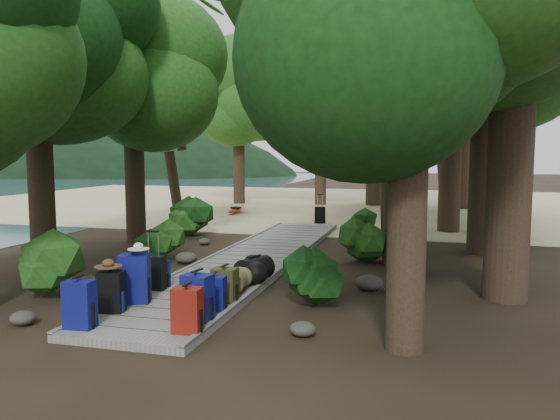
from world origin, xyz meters
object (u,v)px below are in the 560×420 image
(backpack_left_b, at_px, (111,289))
(duffel_right_black, at_px, (254,269))
(backpack_left_a, at_px, (80,302))
(backpack_right_b, at_px, (197,295))
(suitcase_on_boardwalk, at_px, (154,273))
(sun_lounger, at_px, (407,213))
(backpack_right_c, at_px, (214,291))
(duffel_right_khaki, at_px, (236,281))
(backpack_right_d, at_px, (225,283))
(kayak, at_px, (236,209))
(backpack_left_d, at_px, (158,272))
(lone_suitcase_on_sand, at_px, (320,215))
(backpack_right_a, at_px, (187,308))
(backpack_left_c, at_px, (135,276))

(backpack_left_b, bearing_deg, duffel_right_black, 49.78)
(backpack_left_a, xyz_separation_m, backpack_right_b, (1.45, 0.72, 0.01))
(suitcase_on_boardwalk, height_order, sun_lounger, suitcase_on_boardwalk)
(sun_lounger, bearing_deg, backpack_right_c, -122.35)
(backpack_left_a, distance_m, duffel_right_khaki, 2.84)
(backpack_left_a, height_order, suitcase_on_boardwalk, backpack_left_a)
(backpack_right_d, distance_m, duffel_right_black, 1.50)
(backpack_right_c, xyz_separation_m, kayak, (-4.56, 13.74, -0.22))
(backpack_right_b, distance_m, kayak, 15.04)
(backpack_right_d, bearing_deg, backpack_left_a, -125.28)
(backpack_left_d, bearing_deg, backpack_left_a, -71.04)
(backpack_right_c, relative_size, sun_lounger, 0.34)
(sun_lounger, bearing_deg, lone_suitcase_on_sand, -170.74)
(backpack_right_b, relative_size, duffel_right_black, 1.06)
(backpack_left_d, relative_size, backpack_right_b, 0.72)
(backpack_left_d, bearing_deg, backpack_right_a, -36.62)
(backpack_right_d, height_order, duffel_right_khaki, backpack_right_d)
(backpack_right_a, xyz_separation_m, duffel_right_black, (-0.04, 3.11, -0.12))
(backpack_right_b, bearing_deg, backpack_right_d, 98.34)
(backpack_right_c, distance_m, duffel_right_khaki, 1.14)
(duffel_right_black, relative_size, suitcase_on_boardwalk, 1.18)
(lone_suitcase_on_sand, bearing_deg, backpack_left_c, -99.76)
(backpack_right_b, bearing_deg, sun_lounger, 88.51)
(backpack_right_a, relative_size, duffel_right_black, 0.96)
(duffel_right_khaki, bearing_deg, backpack_left_b, -136.49)
(backpack_left_c, bearing_deg, backpack_right_b, -42.45)
(backpack_right_b, xyz_separation_m, sun_lounger, (2.47, 13.86, -0.20))
(suitcase_on_boardwalk, bearing_deg, backpack_left_c, -82.08)
(backpack_right_d, distance_m, suitcase_on_boardwalk, 1.54)
(kayak, xyz_separation_m, sun_lounger, (7.01, -0.48, 0.11))
(backpack_left_a, height_order, backpack_left_b, backpack_left_a)
(lone_suitcase_on_sand, bearing_deg, duffel_right_khaki, -92.75)
(backpack_left_c, xyz_separation_m, sun_lounger, (3.85, 13.22, -0.26))
(backpack_left_a, distance_m, backpack_right_b, 1.62)
(backpack_right_a, relative_size, kayak, 0.20)
(duffel_right_black, relative_size, lone_suitcase_on_sand, 1.20)
(backpack_right_b, bearing_deg, lone_suitcase_on_sand, 101.03)
(backpack_left_a, relative_size, suitcase_on_boardwalk, 1.23)
(backpack_left_b, relative_size, backpack_right_d, 1.15)
(backpack_right_c, bearing_deg, sun_lounger, 74.65)
(backpack_right_c, bearing_deg, lone_suitcase_on_sand, 87.75)
(backpack_left_d, xyz_separation_m, sun_lounger, (3.97, 12.18, -0.10))
(backpack_right_c, height_order, backpack_right_d, backpack_right_d)
(backpack_right_a, bearing_deg, suitcase_on_boardwalk, 124.43)
(backpack_left_b, distance_m, lone_suitcase_on_sand, 12.03)
(backpack_left_d, bearing_deg, suitcase_on_boardwalk, -67.84)
(kayak, bearing_deg, duffel_right_khaki, -70.98)
(backpack_left_a, height_order, backpack_right_d, backpack_left_a)
(kayak, bearing_deg, backpack_left_a, -79.04)
(backpack_left_b, height_order, backpack_right_a, backpack_left_b)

